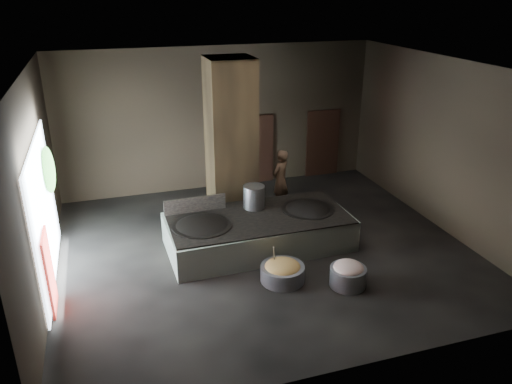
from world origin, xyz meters
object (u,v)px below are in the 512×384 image
object	(u,v)px
stock_pot	(254,197)
meat_basin	(348,277)
hearth_platform	(259,232)
cook	(280,180)
veg_basin	(282,273)
wok_left	(202,228)
wok_right	(308,212)

from	to	relation	value
stock_pot	meat_basin	world-z (taller)	stock_pot
hearth_platform	stock_pot	distance (m)	0.92
cook	veg_basin	xyz separation A→B (m)	(-1.31, -3.75, -0.71)
hearth_platform	veg_basin	distance (m)	1.71
hearth_platform	cook	bearing A→B (deg)	55.68
wok_left	wok_right	size ratio (longest dim) A/B	1.07
hearth_platform	meat_basin	xyz separation A→B (m)	(1.33, -2.32, -0.18)
wok_right	veg_basin	size ratio (longest dim) A/B	1.34
stock_pot	meat_basin	size ratio (longest dim) A/B	0.74
hearth_platform	wok_right	xyz separation A→B (m)	(1.35, 0.05, 0.35)
hearth_platform	wok_right	size ratio (longest dim) A/B	3.41
wok_right	meat_basin	world-z (taller)	wok_right
wok_right	meat_basin	distance (m)	2.43
meat_basin	veg_basin	bearing A→B (deg)	154.68
veg_basin	cook	bearing A→B (deg)	70.78
wok_left	wok_right	xyz separation A→B (m)	(2.80, 0.10, 0.00)
wok_left	cook	distance (m)	3.49
hearth_platform	wok_left	world-z (taller)	wok_left
cook	meat_basin	xyz separation A→B (m)	(-0.00, -4.37, -0.68)
wok_left	stock_pot	bearing A→B (deg)	21.80
hearth_platform	stock_pot	xyz separation A→B (m)	(0.05, 0.55, 0.73)
veg_basin	meat_basin	world-z (taller)	meat_basin
hearth_platform	wok_left	bearing A→B (deg)	-179.43
wok_right	cook	world-z (taller)	cook
hearth_platform	meat_basin	bearing A→B (deg)	-61.60
veg_basin	wok_left	bearing A→B (deg)	131.72
stock_pot	cook	xyz separation A→B (m)	(1.28, 1.50, -0.23)
wok_left	veg_basin	xyz separation A→B (m)	(1.47, -1.65, -0.57)
cook	veg_basin	world-z (taller)	cook
hearth_platform	meat_basin	distance (m)	2.68
wok_left	stock_pot	world-z (taller)	stock_pot
stock_pot	cook	distance (m)	1.98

